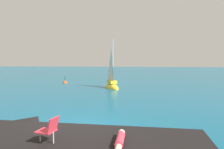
# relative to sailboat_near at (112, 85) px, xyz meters

# --- Properties ---
(ground_plane) EXTENTS (160.00, 160.00, 0.00)m
(ground_plane) POSITION_rel_sailboat_near_xyz_m (0.15, -13.27, -0.31)
(ground_plane) COLOR #0F5675
(boulder_seaward) EXTENTS (1.42, 1.60, 1.13)m
(boulder_seaward) POSITION_rel_sailboat_near_xyz_m (-2.21, -14.55, -0.31)
(boulder_seaward) COLOR black
(boulder_seaward) RESTS_ON ground
(boulder_inland) EXTENTS (1.30, 1.45, 0.84)m
(boulder_inland) POSITION_rel_sailboat_near_xyz_m (0.87, -14.28, -0.31)
(boulder_inland) COLOR black
(boulder_inland) RESTS_ON ground
(sailboat_near) EXTENTS (2.29, 3.11, 5.67)m
(sailboat_near) POSITION_rel_sailboat_near_xyz_m (0.00, 0.00, 0.00)
(sailboat_near) COLOR yellow
(sailboat_near) RESTS_ON ground
(person_sunbather) EXTENTS (0.25, 1.76, 0.25)m
(person_sunbather) POSITION_rel_sailboat_near_xyz_m (2.28, -16.70, 0.39)
(person_sunbather) COLOR #DB384C
(person_sunbather) RESTS_ON shore_ledge
(beach_chair) EXTENTS (0.68, 0.59, 0.80)m
(beach_chair) POSITION_rel_sailboat_near_xyz_m (0.16, -16.77, 0.72)
(beach_chair) COLOR #E03342
(beach_chair) RESTS_ON shore_ledge
(marker_buoy) EXTENTS (0.56, 0.56, 1.13)m
(marker_buoy) POSITION_rel_sailboat_near_xyz_m (-6.76, 4.44, -0.30)
(marker_buoy) COLOR #EA5114
(marker_buoy) RESTS_ON ground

